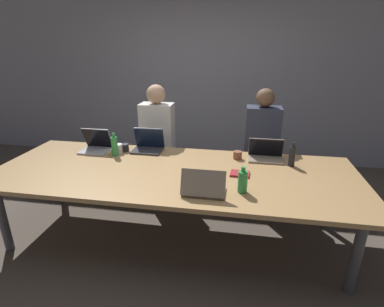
% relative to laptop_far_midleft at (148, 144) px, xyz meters
% --- Properties ---
extents(ground_plane, '(24.00, 24.00, 0.00)m').
position_rel_laptop_far_midleft_xyz_m(ground_plane, '(0.41, -0.51, -0.82)').
color(ground_plane, brown).
extents(curtain_wall, '(12.00, 0.06, 2.80)m').
position_rel_laptop_far_midleft_xyz_m(curtain_wall, '(0.41, 1.81, 0.58)').
color(curtain_wall, '#9999A3').
rests_on(curtain_wall, ground_plane).
extents(conference_table, '(3.45, 1.29, 0.74)m').
position_rel_laptop_far_midleft_xyz_m(conference_table, '(0.41, -0.51, -0.13)').
color(conference_table, tan).
rests_on(conference_table, ground_plane).
extents(laptop_far_midleft, '(0.33, 0.25, 0.25)m').
position_rel_laptop_far_midleft_xyz_m(laptop_far_midleft, '(0.00, 0.00, 0.00)').
color(laptop_far_midleft, '#333338').
rests_on(laptop_far_midleft, conference_table).
extents(person_far_midleft, '(0.40, 0.24, 1.42)m').
position_rel_laptop_far_midleft_xyz_m(person_far_midleft, '(-0.01, 0.41, -0.12)').
color(person_far_midleft, '#2D2D38').
rests_on(person_far_midleft, ground_plane).
extents(cup_far_midleft, '(0.09, 0.09, 0.08)m').
position_rel_laptop_far_midleft_xyz_m(cup_far_midleft, '(-0.25, -0.08, -0.03)').
color(cup_far_midleft, '#232328').
rests_on(cup_far_midleft, conference_table).
extents(laptop_near_midright, '(0.35, 0.22, 0.22)m').
position_rel_laptop_far_midleft_xyz_m(laptop_near_midright, '(0.75, -0.93, -0.01)').
color(laptop_near_midright, gray).
rests_on(laptop_near_midright, conference_table).
extents(bottle_near_midright, '(0.08, 0.08, 0.22)m').
position_rel_laptop_far_midleft_xyz_m(bottle_near_midright, '(1.06, -0.83, 0.02)').
color(bottle_near_midright, green).
rests_on(bottle_near_midright, conference_table).
extents(laptop_far_left, '(0.31, 0.27, 0.26)m').
position_rel_laptop_far_midleft_xyz_m(laptop_far_left, '(-0.57, -0.11, 0.00)').
color(laptop_far_left, '#B7B7BC').
rests_on(laptop_far_left, conference_table).
extents(cup_far_left, '(0.09, 0.09, 0.10)m').
position_rel_laptop_far_midleft_xyz_m(cup_far_left, '(-0.30, -0.14, -0.02)').
color(cup_far_left, white).
rests_on(cup_far_left, conference_table).
extents(bottle_far_left, '(0.07, 0.07, 0.25)m').
position_rel_laptop_far_midleft_xyz_m(bottle_far_left, '(-0.30, -0.22, 0.03)').
color(bottle_far_left, green).
rests_on(bottle_far_left, conference_table).
extents(laptop_far_right, '(0.35, 0.22, 0.22)m').
position_rel_laptop_far_midleft_xyz_m(laptop_far_right, '(1.28, -0.06, -0.01)').
color(laptop_far_right, gray).
rests_on(laptop_far_right, conference_table).
extents(person_far_right, '(0.40, 0.24, 1.41)m').
position_rel_laptop_far_midleft_xyz_m(person_far_right, '(1.27, 0.43, -0.14)').
color(person_far_right, '#2D2D38').
rests_on(person_far_right, ground_plane).
extents(cup_far_right, '(0.09, 0.09, 0.08)m').
position_rel_laptop_far_midleft_xyz_m(cup_far_right, '(1.00, -0.09, -0.03)').
color(cup_far_right, brown).
rests_on(cup_far_right, conference_table).
extents(bottle_far_right, '(0.06, 0.06, 0.24)m').
position_rel_laptop_far_midleft_xyz_m(bottle_far_right, '(1.53, -0.19, 0.03)').
color(bottle_far_right, black).
rests_on(bottle_far_right, conference_table).
extents(stapler, '(0.07, 0.16, 0.05)m').
position_rel_laptop_far_midleft_xyz_m(stapler, '(0.61, -0.70, -0.05)').
color(stapler, black).
rests_on(stapler, conference_table).
extents(notebook, '(0.18, 0.15, 0.02)m').
position_rel_laptop_far_midleft_xyz_m(notebook, '(1.03, -0.49, -0.06)').
color(notebook, maroon).
rests_on(notebook, conference_table).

